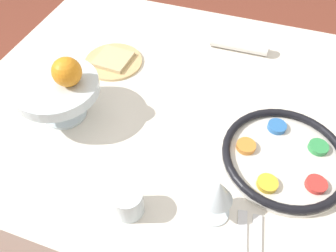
{
  "coord_description": "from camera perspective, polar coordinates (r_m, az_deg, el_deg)",
  "views": [
    {
      "loc": [
        -0.15,
        0.64,
        1.44
      ],
      "look_at": [
        0.02,
        0.13,
        0.8
      ],
      "focal_mm": 35.0,
      "sensor_mm": 36.0,
      "label": 1
    }
  ],
  "objects": [
    {
      "name": "ground_plane",
      "position": [
        1.58,
        2.43,
        -15.47
      ],
      "size": [
        8.0,
        8.0,
        0.0
      ],
      "primitive_type": "plane",
      "color": "brown"
    },
    {
      "name": "dining_table",
      "position": [
        1.25,
        3.0,
        -8.21
      ],
      "size": [
        1.29,
        0.99,
        0.76
      ],
      "color": "silver",
      "rests_on": "ground_plane"
    },
    {
      "name": "seder_plate",
      "position": [
        0.86,
        19.61,
        -5.06
      ],
      "size": [
        0.31,
        0.31,
        0.03
      ],
      "color": "silver",
      "rests_on": "dining_table"
    },
    {
      "name": "wine_glass",
      "position": [
        0.68,
        8.65,
        -11.42
      ],
      "size": [
        0.07,
        0.07,
        0.12
      ],
      "color": "silver",
      "rests_on": "dining_table"
    },
    {
      "name": "fruit_stand",
      "position": [
        0.9,
        -18.74,
        6.02
      ],
      "size": [
        0.22,
        0.22,
        0.12
      ],
      "color": "silver",
      "rests_on": "dining_table"
    },
    {
      "name": "orange_fruit",
      "position": [
        0.85,
        -17.22,
        9.0
      ],
      "size": [
        0.07,
        0.07,
        0.07
      ],
      "color": "orange",
      "rests_on": "fruit_stand"
    },
    {
      "name": "bread_plate",
      "position": [
        1.09,
        -9.49,
        11.16
      ],
      "size": [
        0.19,
        0.19,
        0.02
      ],
      "color": "tan",
      "rests_on": "dining_table"
    },
    {
      "name": "napkin_roll",
      "position": [
        1.15,
        12.31,
        13.76
      ],
      "size": [
        0.19,
        0.05,
        0.04
      ],
      "color": "white",
      "rests_on": "dining_table"
    },
    {
      "name": "cup_mid",
      "position": [
        0.73,
        -6.92,
        -13.03
      ],
      "size": [
        0.07,
        0.07,
        0.07
      ],
      "color": "silver",
      "rests_on": "dining_table"
    },
    {
      "name": "spoon",
      "position": [
        1.19,
        13.02,
        14.0
      ],
      "size": [
        0.17,
        0.05,
        0.01
      ],
      "color": "silver",
      "rests_on": "dining_table"
    }
  ]
}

